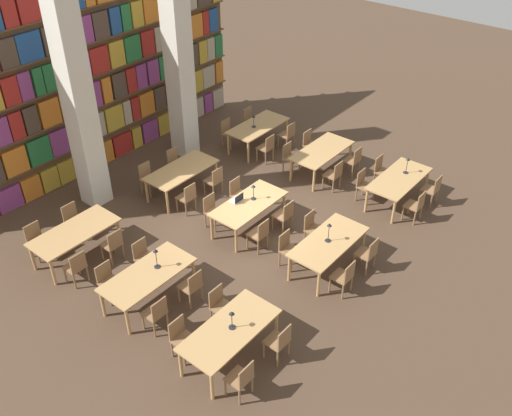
# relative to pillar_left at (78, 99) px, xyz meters

# --- Properties ---
(ground_plane) EXTENTS (40.00, 40.00, 0.00)m
(ground_plane) POSITION_rel_pillar_left_xyz_m (1.72, -4.01, -3.00)
(ground_plane) COLOR #4C3828
(bookshelf_bank) EXTENTS (10.15, 0.35, 5.50)m
(bookshelf_bank) POSITION_rel_pillar_left_xyz_m (1.72, 1.44, -0.30)
(bookshelf_bank) COLOR brown
(bookshelf_bank) RESTS_ON ground_plane
(pillar_left) EXTENTS (0.62, 0.62, 6.00)m
(pillar_left) POSITION_rel_pillar_left_xyz_m (0.00, 0.00, 0.00)
(pillar_left) COLOR silver
(pillar_left) RESTS_ON ground_plane
(pillar_center) EXTENTS (0.62, 0.62, 6.00)m
(pillar_center) POSITION_rel_pillar_left_xyz_m (3.44, 0.00, 0.00)
(pillar_center) COLOR silver
(pillar_center) RESTS_ON ground_plane
(reading_table_0) EXTENTS (2.06, 0.96, 0.77)m
(reading_table_0) POSITION_rel_pillar_left_xyz_m (-1.76, -6.45, -2.31)
(reading_table_0) COLOR tan
(reading_table_0) RESTS_ON ground_plane
(chair_0) EXTENTS (0.42, 0.40, 0.88)m
(chair_0) POSITION_rel_pillar_left_xyz_m (-2.31, -7.21, -2.52)
(chair_0) COLOR olive
(chair_0) RESTS_ON ground_plane
(chair_1) EXTENTS (0.42, 0.40, 0.88)m
(chair_1) POSITION_rel_pillar_left_xyz_m (-2.31, -5.68, -2.52)
(chair_1) COLOR olive
(chair_1) RESTS_ON ground_plane
(chair_2) EXTENTS (0.42, 0.40, 0.88)m
(chair_2) POSITION_rel_pillar_left_xyz_m (-1.19, -7.21, -2.52)
(chair_2) COLOR olive
(chair_2) RESTS_ON ground_plane
(chair_3) EXTENTS (0.42, 0.40, 0.88)m
(chair_3) POSITION_rel_pillar_left_xyz_m (-1.19, -5.68, -2.52)
(chair_3) COLOR olive
(chair_3) RESTS_ON ground_plane
(desk_lamp_0) EXTENTS (0.14, 0.14, 0.43)m
(desk_lamp_0) POSITION_rel_pillar_left_xyz_m (-1.70, -6.46, -1.94)
(desk_lamp_0) COLOR #232328
(desk_lamp_0) RESTS_ON reading_table_0
(reading_table_1) EXTENTS (2.06, 0.96, 0.77)m
(reading_table_1) POSITION_rel_pillar_left_xyz_m (1.69, -6.43, -2.31)
(reading_table_1) COLOR tan
(reading_table_1) RESTS_ON ground_plane
(chair_4) EXTENTS (0.42, 0.40, 0.88)m
(chair_4) POSITION_rel_pillar_left_xyz_m (1.18, -7.19, -2.52)
(chair_4) COLOR olive
(chair_4) RESTS_ON ground_plane
(chair_5) EXTENTS (0.42, 0.40, 0.88)m
(chair_5) POSITION_rel_pillar_left_xyz_m (1.18, -5.66, -2.52)
(chair_5) COLOR olive
(chair_5) RESTS_ON ground_plane
(chair_6) EXTENTS (0.42, 0.40, 0.88)m
(chair_6) POSITION_rel_pillar_left_xyz_m (2.19, -7.19, -2.52)
(chair_6) COLOR olive
(chair_6) RESTS_ON ground_plane
(chair_7) EXTENTS (0.42, 0.40, 0.88)m
(chair_7) POSITION_rel_pillar_left_xyz_m (2.19, -5.66, -2.52)
(chair_7) COLOR olive
(chair_7) RESTS_ON ground_plane
(desk_lamp_1) EXTENTS (0.14, 0.14, 0.50)m
(desk_lamp_1) POSITION_rel_pillar_left_xyz_m (1.68, -6.41, -1.89)
(desk_lamp_1) COLOR #232328
(desk_lamp_1) RESTS_ON reading_table_1
(reading_table_2) EXTENTS (2.06, 0.96, 0.77)m
(reading_table_2) POSITION_rel_pillar_left_xyz_m (5.14, -6.40, -2.31)
(reading_table_2) COLOR tan
(reading_table_2) RESTS_ON ground_plane
(chair_8) EXTENTS (0.42, 0.40, 0.88)m
(chair_8) POSITION_rel_pillar_left_xyz_m (4.66, -7.17, -2.52)
(chair_8) COLOR olive
(chair_8) RESTS_ON ground_plane
(chair_9) EXTENTS (0.42, 0.40, 0.88)m
(chair_9) POSITION_rel_pillar_left_xyz_m (4.66, -5.64, -2.52)
(chair_9) COLOR olive
(chair_9) RESTS_ON ground_plane
(chair_10) EXTENTS (0.42, 0.40, 0.88)m
(chair_10) POSITION_rel_pillar_left_xyz_m (5.63, -7.17, -2.52)
(chair_10) COLOR olive
(chair_10) RESTS_ON ground_plane
(chair_11) EXTENTS (0.42, 0.40, 0.88)m
(chair_11) POSITION_rel_pillar_left_xyz_m (5.63, -5.64, -2.52)
(chair_11) COLOR olive
(chair_11) RESTS_ON ground_plane
(desk_lamp_2) EXTENTS (0.14, 0.14, 0.47)m
(desk_lamp_2) POSITION_rel_pillar_left_xyz_m (5.48, -6.41, -1.91)
(desk_lamp_2) COLOR #232328
(desk_lamp_2) RESTS_ON reading_table_2
(reading_table_3) EXTENTS (2.06, 0.96, 0.77)m
(reading_table_3) POSITION_rel_pillar_left_xyz_m (-1.69, -4.06, -2.31)
(reading_table_3) COLOR tan
(reading_table_3) RESTS_ON ground_plane
(chair_12) EXTENTS (0.42, 0.40, 0.88)m
(chair_12) POSITION_rel_pillar_left_xyz_m (-2.18, -4.82, -2.52)
(chair_12) COLOR olive
(chair_12) RESTS_ON ground_plane
(chair_13) EXTENTS (0.42, 0.40, 0.88)m
(chair_13) POSITION_rel_pillar_left_xyz_m (-2.18, -3.29, -2.52)
(chair_13) COLOR olive
(chair_13) RESTS_ON ground_plane
(chair_14) EXTENTS (0.42, 0.40, 0.88)m
(chair_14) POSITION_rel_pillar_left_xyz_m (-1.15, -4.82, -2.52)
(chair_14) COLOR olive
(chair_14) RESTS_ON ground_plane
(chair_15) EXTENTS (0.42, 0.40, 0.88)m
(chair_15) POSITION_rel_pillar_left_xyz_m (-1.15, -3.29, -2.52)
(chair_15) COLOR olive
(chair_15) RESTS_ON ground_plane
(desk_lamp_3) EXTENTS (0.14, 0.14, 0.50)m
(desk_lamp_3) POSITION_rel_pillar_left_xyz_m (-1.41, -4.06, -1.89)
(desk_lamp_3) COLOR #232328
(desk_lamp_3) RESTS_ON reading_table_3
(reading_table_4) EXTENTS (2.06, 0.96, 0.77)m
(reading_table_4) POSITION_rel_pillar_left_xyz_m (1.69, -4.04, -2.31)
(reading_table_4) COLOR tan
(reading_table_4) RESTS_ON ground_plane
(chair_16) EXTENTS (0.42, 0.40, 0.88)m
(chair_16) POSITION_rel_pillar_left_xyz_m (1.18, -4.80, -2.52)
(chair_16) COLOR olive
(chair_16) RESTS_ON ground_plane
(chair_17) EXTENTS (0.42, 0.40, 0.88)m
(chair_17) POSITION_rel_pillar_left_xyz_m (1.18, -3.27, -2.52)
(chair_17) COLOR olive
(chair_17) RESTS_ON ground_plane
(chair_18) EXTENTS (0.42, 0.40, 0.88)m
(chair_18) POSITION_rel_pillar_left_xyz_m (2.18, -4.80, -2.52)
(chair_18) COLOR olive
(chair_18) RESTS_ON ground_plane
(chair_19) EXTENTS (0.42, 0.40, 0.88)m
(chair_19) POSITION_rel_pillar_left_xyz_m (2.18, -3.27, -2.52)
(chair_19) COLOR olive
(chair_19) RESTS_ON ground_plane
(desk_lamp_4) EXTENTS (0.14, 0.14, 0.43)m
(desk_lamp_4) POSITION_rel_pillar_left_xyz_m (1.90, -4.02, -1.94)
(desk_lamp_4) COLOR #232328
(desk_lamp_4) RESTS_ON reading_table_4
(laptop) EXTENTS (0.32, 0.22, 0.21)m
(laptop) POSITION_rel_pillar_left_xyz_m (1.58, -3.75, -2.19)
(laptop) COLOR silver
(laptop) RESTS_ON reading_table_4
(reading_table_5) EXTENTS (2.06, 0.96, 0.77)m
(reading_table_5) POSITION_rel_pillar_left_xyz_m (5.09, -3.96, -2.31)
(reading_table_5) COLOR tan
(reading_table_5) RESTS_ON ground_plane
(chair_20) EXTENTS (0.42, 0.40, 0.88)m
(chair_20) POSITION_rel_pillar_left_xyz_m (4.59, -4.72, -2.52)
(chair_20) COLOR olive
(chair_20) RESTS_ON ground_plane
(chair_21) EXTENTS (0.42, 0.40, 0.88)m
(chair_21) POSITION_rel_pillar_left_xyz_m (4.59, -3.19, -2.52)
(chair_21) COLOR olive
(chair_21) RESTS_ON ground_plane
(chair_22) EXTENTS (0.42, 0.40, 0.88)m
(chair_22) POSITION_rel_pillar_left_xyz_m (5.61, -4.72, -2.52)
(chair_22) COLOR olive
(chair_22) RESTS_ON ground_plane
(chair_23) EXTENTS (0.42, 0.40, 0.88)m
(chair_23) POSITION_rel_pillar_left_xyz_m (5.61, -3.19, -2.52)
(chair_23) COLOR olive
(chair_23) RESTS_ON ground_plane
(reading_table_6) EXTENTS (2.06, 0.96, 0.77)m
(reading_table_6) POSITION_rel_pillar_left_xyz_m (-1.78, -1.61, -2.31)
(reading_table_6) COLOR tan
(reading_table_6) RESTS_ON ground_plane
(chair_24) EXTENTS (0.42, 0.40, 0.88)m
(chair_24) POSITION_rel_pillar_left_xyz_m (-2.35, -2.38, -2.52)
(chair_24) COLOR olive
(chair_24) RESTS_ON ground_plane
(chair_25) EXTENTS (0.42, 0.40, 0.88)m
(chair_25) POSITION_rel_pillar_left_xyz_m (-2.35, -0.85, -2.52)
(chair_25) COLOR olive
(chair_25) RESTS_ON ground_plane
(chair_26) EXTENTS (0.42, 0.40, 0.88)m
(chair_26) POSITION_rel_pillar_left_xyz_m (-1.31, -2.38, -2.52)
(chair_26) COLOR olive
(chair_26) RESTS_ON ground_plane
(chair_27) EXTENTS (0.42, 0.40, 0.88)m
(chair_27) POSITION_rel_pillar_left_xyz_m (-1.31, -0.85, -2.52)
(chair_27) COLOR olive
(chair_27) RESTS_ON ground_plane
(reading_table_7) EXTENTS (2.06, 0.96, 0.77)m
(reading_table_7) POSITION_rel_pillar_left_xyz_m (1.76, -1.57, -2.31)
(reading_table_7) COLOR tan
(reading_table_7) RESTS_ON ground_plane
(chair_28) EXTENTS (0.42, 0.40, 0.88)m
(chair_28) POSITION_rel_pillar_left_xyz_m (1.20, -2.34, -2.52)
(chair_28) COLOR olive
(chair_28) RESTS_ON ground_plane
(chair_29) EXTENTS (0.42, 0.40, 0.88)m
(chair_29) POSITION_rel_pillar_left_xyz_m (1.20, -0.81, -2.52)
(chair_29) COLOR olive
(chair_29) RESTS_ON ground_plane
(chair_30) EXTENTS (0.42, 0.40, 0.88)m
(chair_30) POSITION_rel_pillar_left_xyz_m (2.26, -2.34, -2.52)
(chair_30) COLOR olive
(chair_30) RESTS_ON ground_plane
(chair_31) EXTENTS (0.42, 0.40, 0.88)m
(chair_31) POSITION_rel_pillar_left_xyz_m (2.26, -0.81, -2.52)
(chair_31) COLOR olive
(chair_31) RESTS_ON ground_plane
(reading_table_8) EXTENTS (2.06, 0.96, 0.77)m
(reading_table_8) POSITION_rel_pillar_left_xyz_m (5.11, -1.54, -2.31)
(reading_table_8) COLOR tan
(reading_table_8) RESTS_ON ground_plane
(chair_32) EXTENTS (0.42, 0.40, 0.88)m
(chair_32) POSITION_rel_pillar_left_xyz_m (4.60, -2.31, -2.52)
(chair_32) COLOR olive
(chair_32) RESTS_ON ground_plane
(chair_33) EXTENTS (0.42, 0.40, 0.88)m
(chair_33) POSITION_rel_pillar_left_xyz_m (4.60, -0.78, -2.52)
(chair_33) COLOR olive
(chair_33) RESTS_ON ground_plane
(chair_34) EXTENTS (0.42, 0.40, 0.88)m
(chair_34) POSITION_rel_pillar_left_xyz_m (5.66, -2.31, -2.52)
(chair_34) COLOR olive
(chair_34) RESTS_ON ground_plane
(chair_35) EXTENTS (0.42, 0.40, 0.88)m
(chair_35) POSITION_rel_pillar_left_xyz_m (5.66, -0.78, -2.52)
(chair_35) COLOR olive
(chair_35) RESTS_ON ground_plane
(desk_lamp_5) EXTENTS (0.14, 0.14, 0.40)m
(desk_lamp_5) POSITION_rel_pillar_left_xyz_m (4.94, -1.52, -1.96)
(desk_lamp_5) COLOR #232328
(desk_lamp_5) RESTS_ON reading_table_8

